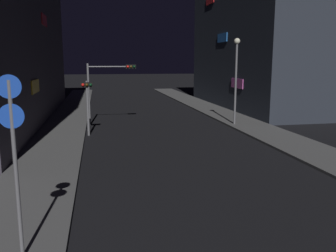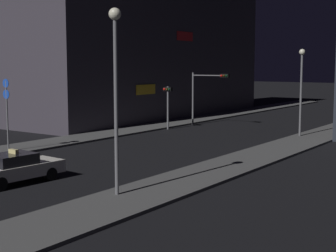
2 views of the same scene
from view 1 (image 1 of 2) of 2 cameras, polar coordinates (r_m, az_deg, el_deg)
sidewalk_left at (r=28.74m, az=-16.21°, el=0.16°), size 3.27×69.59×0.14m
sidewalk_right at (r=30.83m, az=10.73°, el=1.05°), size 3.27×69.59×0.14m
building_facade_right at (r=40.13m, az=13.61°, el=14.50°), size 7.00×22.40×16.13m
traffic_light_overhead at (r=28.15m, az=-9.71°, el=7.25°), size 3.78×0.41×4.81m
traffic_light_left_kerb at (r=24.24m, az=-12.86°, el=4.64°), size 0.80×0.42×3.69m
sign_pole_left at (r=9.07m, az=-23.49°, el=-3.86°), size 0.58×0.10×4.51m
street_lamp_far_block at (r=27.81m, az=10.92°, el=9.06°), size 0.45×0.45×6.54m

